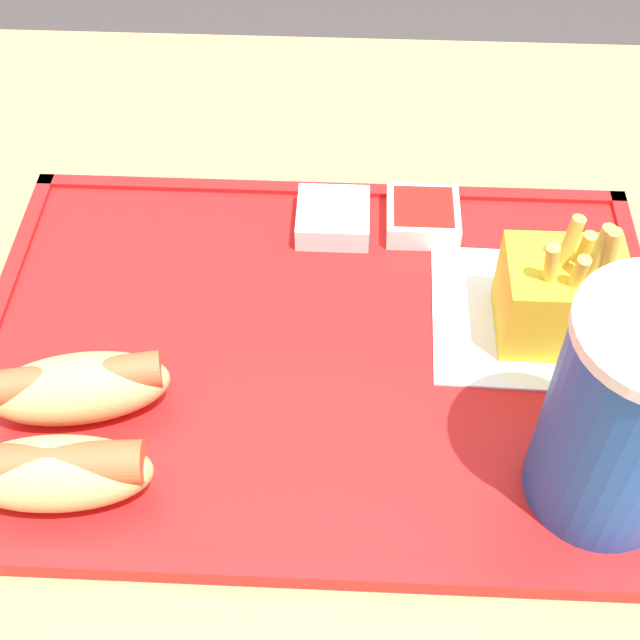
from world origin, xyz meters
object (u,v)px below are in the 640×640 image
(soda_cup, at_px, (628,415))
(fries_carton, at_px, (562,297))
(hot_dog_far, at_px, (55,471))
(sauce_cup_ketchup, at_px, (423,216))
(hot_dog_near, at_px, (79,387))
(sauce_cup_mayo, at_px, (333,217))

(soda_cup, bearing_deg, fries_carton, -84.86)
(hot_dog_far, height_order, fries_carton, fries_carton)
(fries_carton, bearing_deg, hot_dog_far, 24.75)
(hot_dog_far, bearing_deg, sauce_cup_ketchup, -132.24)
(soda_cup, distance_m, hot_dog_near, 0.33)
(hot_dog_near, distance_m, sauce_cup_ketchup, 0.29)
(hot_dog_far, relative_size, sauce_cup_mayo, 2.12)
(sauce_cup_mayo, bearing_deg, soda_cup, 127.14)
(hot_dog_far, distance_m, fries_carton, 0.34)
(hot_dog_far, xyz_separation_m, hot_dog_near, (-0.00, -0.06, -0.00))
(fries_carton, height_order, sauce_cup_ketchup, fries_carton)
(hot_dog_far, bearing_deg, hot_dog_near, -90.00)
(soda_cup, bearing_deg, sauce_cup_mayo, -52.86)
(soda_cup, xyz_separation_m, hot_dog_far, (0.32, 0.02, -0.05))
(soda_cup, height_order, sauce_cup_ketchup, soda_cup)
(fries_carton, relative_size, sauce_cup_ketchup, 2.01)
(sauce_cup_mayo, bearing_deg, hot_dog_near, 49.35)
(hot_dog_near, distance_m, fries_carton, 0.32)
(fries_carton, bearing_deg, soda_cup, 95.14)
(hot_dog_far, relative_size, hot_dog_near, 0.97)
(sauce_cup_mayo, bearing_deg, fries_carton, 148.07)
(fries_carton, height_order, sauce_cup_mayo, fries_carton)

